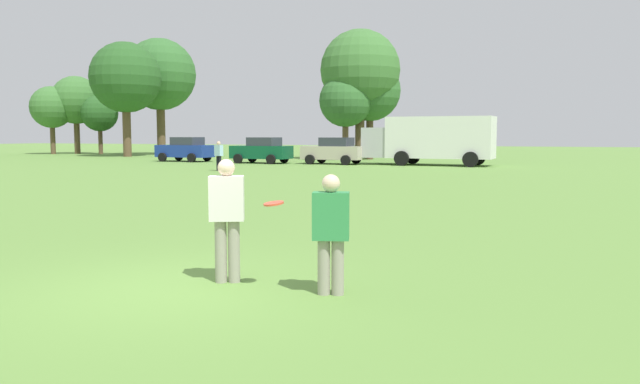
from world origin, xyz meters
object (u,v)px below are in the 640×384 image
at_px(player_defender, 331,228).
at_px(traffic_cone, 329,207).
at_px(parked_car_center, 334,151).
at_px(parked_car_near_left, 185,149).
at_px(box_truck, 431,139).
at_px(parked_car_mid_left, 262,150).
at_px(frisbee, 274,203).
at_px(player_thrower, 227,213).
at_px(bystander_far_jogger, 219,154).

height_order(player_defender, traffic_cone, player_defender).
distance_m(traffic_cone, parked_car_center, 26.92).
height_order(player_defender, parked_car_center, parked_car_center).
xyz_separation_m(parked_car_near_left, box_truck, (18.25, 0.61, 0.83)).
xyz_separation_m(traffic_cone, box_truck, (-1.95, 26.25, 1.52)).
relative_size(parked_car_mid_left, parked_car_center, 1.00).
relative_size(traffic_cone, parked_car_mid_left, 0.11).
bearing_deg(frisbee, parked_car_center, 107.24).
distance_m(frisbee, parked_car_near_left, 39.65).
relative_size(player_defender, traffic_cone, 3.26).
height_order(player_thrower, parked_car_center, parked_car_center).
height_order(parked_car_mid_left, parked_car_center, same).
bearing_deg(traffic_cone, parked_car_near_left, 128.23).
height_order(player_thrower, frisbee, player_thrower).
distance_m(player_thrower, player_defender, 1.59).
distance_m(box_truck, bystander_far_jogger, 14.39).
relative_size(player_thrower, parked_car_mid_left, 0.40).
height_order(parked_car_near_left, bystander_far_jogger, parked_car_near_left).
bearing_deg(player_thrower, frisbee, -15.35).
bearing_deg(bystander_far_jogger, player_defender, -57.97).
relative_size(player_defender, frisbee, 5.72).
distance_m(player_thrower, bystander_far_jogger, 26.54).
bearing_deg(player_thrower, box_truck, 94.99).
xyz_separation_m(player_thrower, parked_car_mid_left, (-14.59, 32.21, -0.05)).
distance_m(player_defender, parked_car_mid_left, 36.17).
height_order(traffic_cone, parked_car_mid_left, parked_car_mid_left).
distance_m(player_thrower, frisbee, 0.87).
xyz_separation_m(player_thrower, traffic_cone, (-0.96, 7.13, -0.75)).
distance_m(parked_car_center, box_truck, 6.57).
bearing_deg(player_thrower, parked_car_center, 106.04).
xyz_separation_m(box_truck, bystander_far_jogger, (-10.07, -10.24, -0.81)).
xyz_separation_m(frisbee, traffic_cone, (-1.78, 7.36, -0.94)).
distance_m(player_thrower, box_truck, 33.52).
height_order(player_thrower, bystander_far_jogger, player_thrower).
relative_size(player_thrower, box_truck, 0.20).
bearing_deg(parked_car_mid_left, traffic_cone, -61.47).
bearing_deg(frisbee, player_thrower, 164.65).
relative_size(traffic_cone, parked_car_center, 0.11).
bearing_deg(frisbee, traffic_cone, 103.58).
distance_m(player_thrower, parked_car_near_left, 39.02).
bearing_deg(bystander_far_jogger, parked_car_mid_left, 100.04).
relative_size(player_thrower, bystander_far_jogger, 1.04).
xyz_separation_m(player_thrower, parked_car_center, (-9.40, 32.68, -0.05)).
distance_m(traffic_cone, parked_car_mid_left, 28.55).
bearing_deg(player_thrower, player_defender, -5.32).
relative_size(player_thrower, parked_car_center, 0.40).
relative_size(frisbee, traffic_cone, 0.57).
relative_size(player_thrower, player_defender, 1.11).
bearing_deg(parked_car_near_left, frisbee, -56.33).
bearing_deg(player_defender, player_thrower, 174.68).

